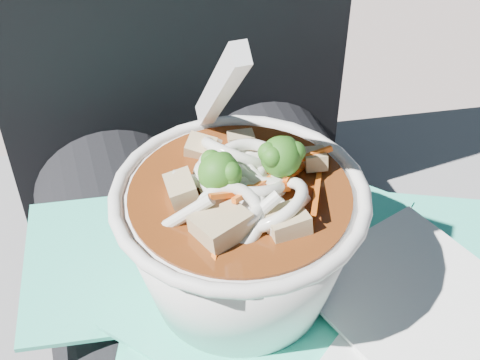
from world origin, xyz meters
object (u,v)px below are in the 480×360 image
object	(u,v)px
plastic_bag	(267,294)
udon_bowl	(240,229)
lap	(255,351)
person_body	(223,253)

from	to	relation	value
plastic_bag	udon_bowl	xyz separation A→B (m)	(-0.02, 0.01, 0.07)
lap	udon_bowl	world-z (taller)	udon_bowl
person_body	udon_bowl	bearing A→B (deg)	-98.45
person_body	plastic_bag	distance (m)	0.12
lap	udon_bowl	distance (m)	0.15
person_body	udon_bowl	size ratio (longest dim) A/B	5.06
lap	plastic_bag	world-z (taller)	plastic_bag
lap	person_body	distance (m)	0.09
lap	plastic_bag	size ratio (longest dim) A/B	1.22
person_body	plastic_bag	world-z (taller)	person_body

